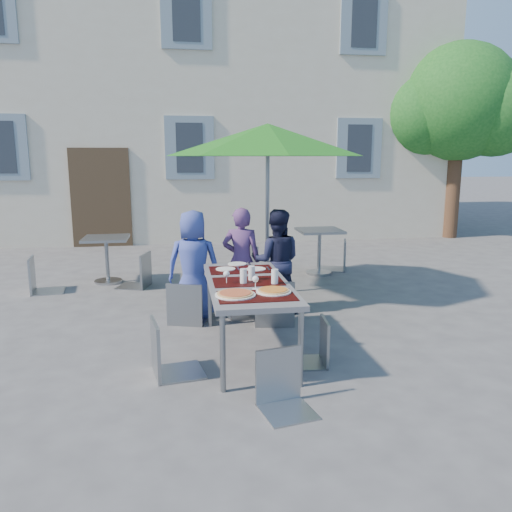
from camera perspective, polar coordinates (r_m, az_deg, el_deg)
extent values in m
plane|color=#434345|center=(4.59, -4.51, -14.48)|extent=(90.00, 90.00, 0.00)
cube|color=beige|center=(15.70, -8.10, 16.61)|extent=(13.00, 8.00, 7.00)
cube|color=#3C2D1D|center=(11.76, -17.31, 6.36)|extent=(1.30, 0.06, 2.20)
cube|color=slate|center=(12.18, -27.13, 10.99)|extent=(1.10, 0.06, 1.40)
cube|color=#262B33|center=(12.16, -27.16, 10.99)|extent=(0.60, 0.04, 1.10)
cube|color=slate|center=(11.60, -7.60, 12.15)|extent=(1.10, 0.06, 1.40)
cube|color=#262B33|center=(11.58, -7.60, 12.15)|extent=(0.60, 0.04, 1.10)
cube|color=slate|center=(11.99, -7.98, 25.65)|extent=(1.10, 0.06, 1.40)
cube|color=#262B33|center=(11.97, -7.98, 25.67)|extent=(0.60, 0.04, 1.10)
cube|color=slate|center=(12.37, 11.69, 11.95)|extent=(1.10, 0.06, 1.40)
cube|color=#262B33|center=(12.35, 11.72, 11.95)|extent=(0.60, 0.04, 1.10)
cube|color=slate|center=(12.73, 12.23, 24.65)|extent=(1.10, 0.06, 1.40)
cube|color=#262B33|center=(12.71, 12.27, 24.66)|extent=(0.60, 0.04, 1.10)
cylinder|color=#482F1F|center=(13.48, 21.61, 7.92)|extent=(0.36, 0.36, 2.80)
sphere|color=#144C19|center=(13.53, 22.21, 15.96)|extent=(2.80, 2.80, 2.80)
sphere|color=#144C19|center=(13.39, 18.39, 14.98)|extent=(2.00, 2.00, 2.00)
sphere|color=#144C19|center=(13.54, 25.66, 14.84)|extent=(2.20, 2.20, 2.20)
sphere|color=#144C19|center=(14.20, 21.80, 17.76)|extent=(1.80, 1.80, 1.80)
cube|color=#47474C|center=(5.06, -0.91, -3.23)|extent=(0.80, 1.85, 0.05)
cylinder|color=gray|center=(4.33, -3.82, -11.05)|extent=(0.05, 0.05, 0.70)
cylinder|color=gray|center=(4.43, 5.12, -10.52)|extent=(0.05, 0.05, 0.70)
cylinder|color=gray|center=(5.96, -5.31, -4.79)|extent=(0.05, 0.05, 0.70)
cylinder|color=gray|center=(6.04, 1.16, -4.54)|extent=(0.05, 0.05, 0.70)
cube|color=black|center=(4.53, 0.06, -4.60)|extent=(0.70, 0.42, 0.01)
cube|color=black|center=(5.06, -0.91, -2.93)|extent=(0.70, 0.42, 0.01)
cube|color=black|center=(5.59, -1.69, -1.57)|extent=(0.70, 0.42, 0.01)
cylinder|color=white|center=(4.55, -2.39, -4.44)|extent=(0.37, 0.37, 0.01)
cylinder|color=tan|center=(4.54, -2.39, -4.29)|extent=(0.33, 0.33, 0.01)
cylinder|color=#942F0E|center=(4.54, -2.39, -4.20)|extent=(0.29, 0.29, 0.01)
cylinder|color=white|center=(4.66, 2.01, -4.06)|extent=(0.33, 0.33, 0.01)
cylinder|color=tan|center=(4.65, 2.01, -3.92)|extent=(0.29, 0.29, 0.01)
cylinder|color=#9D330A|center=(4.65, 2.02, -3.83)|extent=(0.25, 0.25, 0.01)
cylinder|color=silver|center=(4.97, -1.44, -2.32)|extent=(0.07, 0.07, 0.15)
cylinder|color=silver|center=(5.10, -0.50, -1.98)|extent=(0.07, 0.07, 0.15)
cylinder|color=silver|center=(4.95, 2.15, -2.37)|extent=(0.07, 0.07, 0.15)
cylinder|color=silver|center=(4.99, -3.38, -3.15)|extent=(0.06, 0.06, 0.00)
cylinder|color=silver|center=(4.98, -3.38, -2.73)|extent=(0.01, 0.01, 0.08)
sphere|color=silver|center=(4.97, -3.39, -2.05)|extent=(0.06, 0.06, 0.06)
cylinder|color=silver|center=(4.78, -0.07, -3.79)|extent=(0.06, 0.06, 0.00)
cylinder|color=silver|center=(4.77, -0.07, -3.35)|extent=(0.01, 0.01, 0.08)
sphere|color=silver|center=(4.75, -0.07, -2.65)|extent=(0.06, 0.06, 0.06)
cylinder|color=white|center=(5.60, -3.49, -1.48)|extent=(0.22, 0.22, 0.01)
cube|color=#9DA1A5|center=(5.61, -2.06, -1.45)|extent=(0.02, 0.18, 0.00)
cylinder|color=white|center=(5.59, -0.01, -1.48)|extent=(0.22, 0.22, 0.01)
cube|color=#9DA1A5|center=(5.61, 1.41, -1.45)|extent=(0.02, 0.18, 0.00)
cylinder|color=white|center=(5.85, -2.17, -0.90)|extent=(0.22, 0.22, 0.01)
cube|color=#9DA1A5|center=(5.87, -0.81, -0.87)|extent=(0.02, 0.18, 0.00)
imported|color=#38479A|center=(6.25, -7.15, -0.97)|extent=(0.73, 0.54, 1.36)
imported|color=#553369|center=(6.42, -1.67, -0.51)|extent=(0.57, 0.45, 1.37)
imported|color=#181B35|center=(6.45, 2.34, -0.58)|extent=(0.72, 0.50, 1.34)
cube|color=gray|center=(6.15, -7.70, -3.21)|extent=(0.55, 0.55, 0.03)
cube|color=gray|center=(5.90, -8.32, -1.26)|extent=(0.43, 0.16, 0.52)
cylinder|color=gray|center=(6.34, -5.55, -4.96)|extent=(0.02, 0.02, 0.46)
cylinder|color=gray|center=(6.44, -8.79, -4.79)|extent=(0.02, 0.02, 0.46)
cylinder|color=gray|center=(5.99, -6.40, -5.94)|extent=(0.02, 0.02, 0.46)
cylinder|color=gray|center=(6.10, -9.82, -5.74)|extent=(0.02, 0.02, 0.46)
cube|color=gray|center=(6.32, -1.55, -2.76)|extent=(0.51, 0.51, 0.03)
cube|color=gray|center=(6.07, -0.95, -0.84)|extent=(0.43, 0.11, 0.52)
cylinder|color=gray|center=(6.60, -0.53, -4.26)|extent=(0.02, 0.02, 0.45)
cylinder|color=gray|center=(6.49, -3.63, -4.55)|extent=(0.02, 0.02, 0.45)
cylinder|color=gray|center=(6.27, 0.61, -5.11)|extent=(0.02, 0.02, 0.45)
cylinder|color=gray|center=(6.15, -2.64, -5.44)|extent=(0.02, 0.02, 0.45)
cube|color=gray|center=(6.07, 2.03, -2.98)|extent=(0.52, 0.52, 0.03)
cube|color=gray|center=(5.79, 2.20, -0.85)|extent=(0.47, 0.09, 0.56)
cylinder|color=gray|center=(6.35, 3.69, -4.76)|extent=(0.02, 0.02, 0.49)
cylinder|color=gray|center=(6.32, 0.06, -4.81)|extent=(0.02, 0.02, 0.49)
cylinder|color=gray|center=(5.96, 4.08, -5.82)|extent=(0.02, 0.02, 0.49)
cylinder|color=gray|center=(5.93, 0.21, -5.87)|extent=(0.02, 0.02, 0.49)
cube|color=gray|center=(4.68, -8.93, -7.80)|extent=(0.51, 0.51, 0.03)
cube|color=gray|center=(4.58, -11.63, -4.91)|extent=(0.11, 0.44, 0.53)
cylinder|color=gray|center=(4.63, -6.07, -11.16)|extent=(0.02, 0.02, 0.46)
cylinder|color=gray|center=(4.97, -7.07, -9.56)|extent=(0.02, 0.02, 0.46)
cylinder|color=gray|center=(4.57, -10.79, -11.62)|extent=(0.02, 0.02, 0.46)
cylinder|color=gray|center=(4.92, -11.45, -9.96)|extent=(0.02, 0.02, 0.46)
cube|color=gray|center=(4.89, 5.82, -7.76)|extent=(0.41, 0.41, 0.03)
cube|color=gray|center=(4.85, 7.96, -5.19)|extent=(0.06, 0.38, 0.45)
cylinder|color=gray|center=(5.09, 3.67, -9.42)|extent=(0.02, 0.02, 0.39)
cylinder|color=gray|center=(4.79, 4.14, -10.77)|extent=(0.02, 0.02, 0.39)
cylinder|color=gray|center=(5.14, 7.28, -9.29)|extent=(0.02, 0.02, 0.39)
cylinder|color=gray|center=(4.84, 7.99, -10.61)|extent=(0.02, 0.02, 0.39)
cube|color=#90959B|center=(3.97, 3.68, -12.03)|extent=(0.47, 0.47, 0.03)
cube|color=#90959B|center=(4.04, 2.62, -7.98)|extent=(0.39, 0.11, 0.47)
cylinder|color=#90959B|center=(3.86, 2.32, -16.29)|extent=(0.02, 0.02, 0.41)
cylinder|color=#90959B|center=(3.99, 6.99, -15.40)|extent=(0.02, 0.02, 0.41)
cylinder|color=#90959B|center=(4.14, 0.44, -14.27)|extent=(0.02, 0.02, 0.41)
cylinder|color=#90959B|center=(4.26, 4.83, -13.53)|extent=(0.02, 0.02, 0.41)
cylinder|color=#9DA1A5|center=(7.42, 1.27, -3.94)|extent=(0.50, 0.50, 0.10)
cylinder|color=gray|center=(7.21, 1.31, 4.45)|extent=(0.06, 0.06, 2.28)
cone|color=#1B6817|center=(7.17, 1.35, 13.14)|extent=(2.84, 2.84, 0.45)
cylinder|color=#9DA1A5|center=(8.42, -16.52, -2.78)|extent=(0.44, 0.44, 0.04)
cylinder|color=gray|center=(8.35, -16.64, -0.61)|extent=(0.06, 0.06, 0.69)
cube|color=gray|center=(8.29, -16.79, 1.94)|extent=(0.69, 0.69, 0.04)
cube|color=gray|center=(8.06, -22.85, -0.47)|extent=(0.50, 0.50, 0.03)
cube|color=gray|center=(8.04, -24.50, 1.32)|extent=(0.09, 0.45, 0.53)
cylinder|color=gray|center=(7.90, -21.49, -2.41)|extent=(0.02, 0.02, 0.47)
cylinder|color=gray|center=(8.27, -21.25, -1.81)|extent=(0.02, 0.02, 0.47)
cylinder|color=gray|center=(7.95, -24.25, -2.55)|extent=(0.02, 0.02, 0.47)
cylinder|color=gray|center=(8.32, -23.88, -1.94)|extent=(0.02, 0.02, 0.47)
cube|color=gray|center=(7.96, -13.99, -0.05)|extent=(0.56, 0.56, 0.03)
cube|color=gray|center=(7.84, -12.62, 1.83)|extent=(0.16, 0.44, 0.53)
cylinder|color=gray|center=(8.26, -14.67, -1.43)|extent=(0.02, 0.02, 0.47)
cylinder|color=gray|center=(7.91, -15.70, -2.03)|extent=(0.02, 0.02, 0.47)
cylinder|color=gray|center=(8.12, -12.15, -1.52)|extent=(0.02, 0.02, 0.47)
cylinder|color=gray|center=(7.77, -13.09, -2.14)|extent=(0.02, 0.02, 0.47)
cylinder|color=#9DA1A5|center=(8.73, 7.17, -1.91)|extent=(0.44, 0.44, 0.04)
cylinder|color=gray|center=(8.66, 7.22, 0.31)|extent=(0.06, 0.06, 0.73)
cube|color=gray|center=(8.59, 7.29, 2.90)|extent=(0.73, 0.73, 0.04)
cube|color=gray|center=(8.77, 0.90, 1.07)|extent=(0.49, 0.49, 0.03)
cube|color=gray|center=(8.65, -0.31, 2.60)|extent=(0.12, 0.41, 0.50)
cylinder|color=gray|center=(8.71, 2.42, -0.53)|extent=(0.02, 0.02, 0.44)
cylinder|color=gray|center=(9.04, 1.53, -0.10)|extent=(0.02, 0.02, 0.44)
cylinder|color=gray|center=(8.58, 0.23, -0.70)|extent=(0.02, 0.02, 0.44)
cylinder|color=gray|center=(8.91, -0.59, -0.26)|extent=(0.02, 0.02, 0.44)
cube|color=gray|center=(9.02, 8.77, 1.47)|extent=(0.57, 0.57, 0.03)
cube|color=gray|center=(8.99, 10.19, 3.12)|extent=(0.17, 0.44, 0.54)
cylinder|color=gray|center=(9.26, 7.53, 0.20)|extent=(0.02, 0.02, 0.47)
cylinder|color=gray|center=(8.88, 7.47, -0.27)|extent=(0.02, 0.02, 0.47)
cylinder|color=gray|center=(9.26, 9.93, 0.13)|extent=(0.02, 0.02, 0.47)
cylinder|color=gray|center=(8.88, 9.97, -0.35)|extent=(0.02, 0.02, 0.47)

